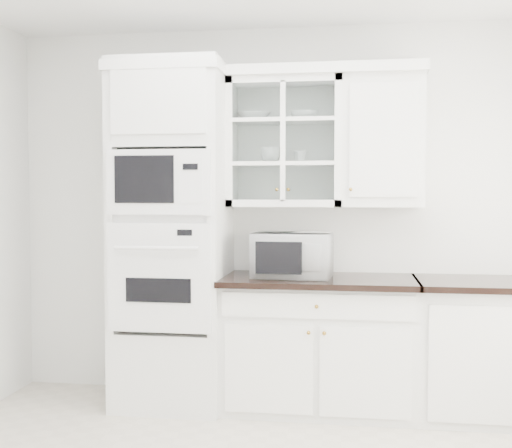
# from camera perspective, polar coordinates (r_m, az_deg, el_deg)

# --- Properties ---
(room_shell) EXTENTS (4.00, 3.50, 2.70)m
(room_shell) POSITION_cam_1_polar(r_m,az_deg,el_deg) (3.43, 0.12, 7.53)
(room_shell) COLOR white
(room_shell) RESTS_ON ground
(oven_column) EXTENTS (0.76, 0.68, 2.40)m
(oven_column) POSITION_cam_1_polar(r_m,az_deg,el_deg) (4.55, -7.43, -0.99)
(oven_column) COLOR white
(oven_column) RESTS_ON ground
(base_cabinet_run) EXTENTS (1.32, 0.67, 0.92)m
(base_cabinet_run) POSITION_cam_1_polar(r_m,az_deg,el_deg) (4.52, 5.61, -10.46)
(base_cabinet_run) COLOR white
(base_cabinet_run) RESTS_ON ground
(extra_base_cabinet) EXTENTS (0.72, 0.67, 0.92)m
(extra_base_cabinet) POSITION_cam_1_polar(r_m,az_deg,el_deg) (4.58, 18.42, -10.40)
(extra_base_cabinet) COLOR white
(extra_base_cabinet) RESTS_ON ground
(upper_cabinet_glass) EXTENTS (0.80, 0.33, 0.90)m
(upper_cabinet_glass) POSITION_cam_1_polar(r_m,az_deg,el_deg) (4.57, 2.63, 7.21)
(upper_cabinet_glass) COLOR white
(upper_cabinet_glass) RESTS_ON room_shell
(upper_cabinet_solid) EXTENTS (0.55, 0.33, 0.90)m
(upper_cabinet_solid) POSITION_cam_1_polar(r_m,az_deg,el_deg) (4.55, 11.18, 7.18)
(upper_cabinet_solid) COLOR white
(upper_cabinet_solid) RESTS_ON room_shell
(crown_molding) EXTENTS (2.14, 0.38, 0.07)m
(crown_molding) POSITION_cam_1_polar(r_m,az_deg,el_deg) (4.62, 1.28, 13.23)
(crown_molding) COLOR white
(crown_molding) RESTS_ON room_shell
(countertop_microwave) EXTENTS (0.56, 0.47, 0.31)m
(countertop_microwave) POSITION_cam_1_polar(r_m,az_deg,el_deg) (4.41, 3.29, -2.74)
(countertop_microwave) COLOR white
(countertop_microwave) RESTS_ON base_cabinet_run
(bowl_a) EXTENTS (0.29, 0.29, 0.06)m
(bowl_a) POSITION_cam_1_polar(r_m,az_deg,el_deg) (4.62, -0.20, 9.51)
(bowl_a) COLOR white
(bowl_a) RESTS_ON upper_cabinet_glass
(bowl_b) EXTENTS (0.20, 0.20, 0.06)m
(bowl_b) POSITION_cam_1_polar(r_m,az_deg,el_deg) (4.57, 4.29, 9.60)
(bowl_b) COLOR white
(bowl_b) RESTS_ON upper_cabinet_glass
(cup_a) EXTENTS (0.18, 0.18, 0.11)m
(cup_a) POSITION_cam_1_polar(r_m,az_deg,el_deg) (4.56, 1.32, 6.15)
(cup_a) COLOR white
(cup_a) RESTS_ON upper_cabinet_glass
(cup_b) EXTENTS (0.11, 0.11, 0.08)m
(cup_b) POSITION_cam_1_polar(r_m,az_deg,el_deg) (4.55, 3.93, 5.99)
(cup_b) COLOR white
(cup_b) RESTS_ON upper_cabinet_glass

